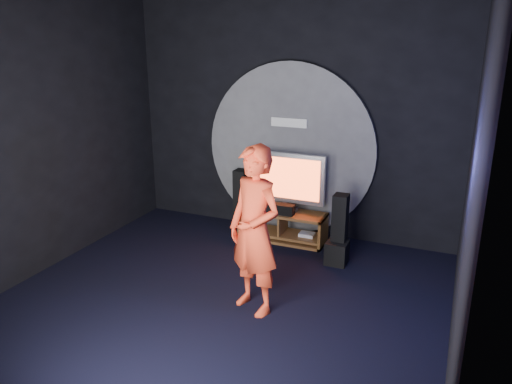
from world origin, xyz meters
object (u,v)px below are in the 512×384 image
Objects in this scene: tv at (285,179)px; tower_speaker_left at (241,199)px; media_console at (283,228)px; tower_speaker_right at (340,228)px; subwoofer at (337,253)px; player at (255,231)px.

tv is 1.25× the size of tower_speaker_left.
tower_speaker_right reaches higher than media_console.
tower_speaker_right is 3.06× the size of subwoofer.
player is (1.16, -2.18, 0.47)m from tower_speaker_left.
player is (0.38, -2.03, 0.01)m from tv.
player reaches higher than tv.
tv is 3.83× the size of subwoofer.
media_console is 2.14m from player.
tower_speaker_left is at bearing 160.78° from tower_speaker_right.
tower_speaker_left is at bearing 158.40° from subwoofer.
tv reaches higher than tower_speaker_right.
player is at bearing -110.68° from subwoofer.
subwoofer is 1.78m from player.
tv reaches higher than tower_speaker_left.
media_console is 1.06m from tower_speaker_right.
subwoofer is at bearing -29.67° from tv.
tv is at bearing 154.22° from tower_speaker_right.
tv is 2.07m from player.
player is at bearing -79.34° from tv.
tower_speaker_right is (1.73, -0.60, 0.00)m from tower_speaker_left.
tower_speaker_right is 0.50× the size of player.
tower_speaker_right is 0.33m from subwoofer.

